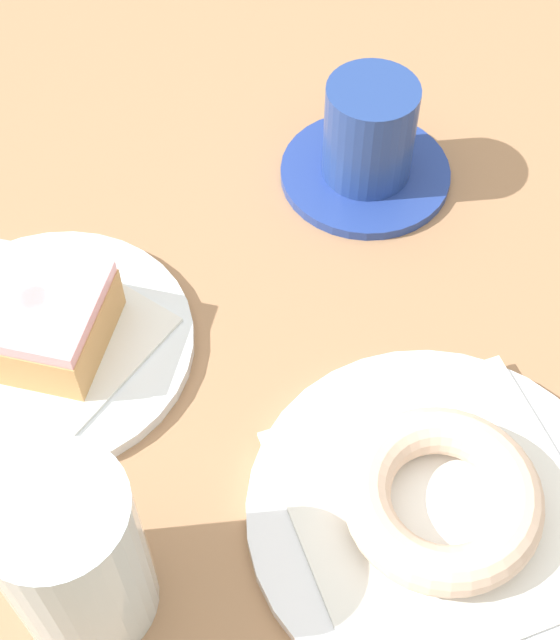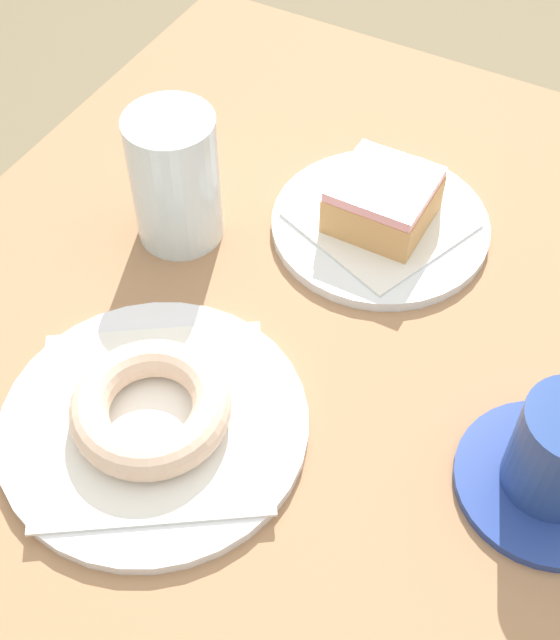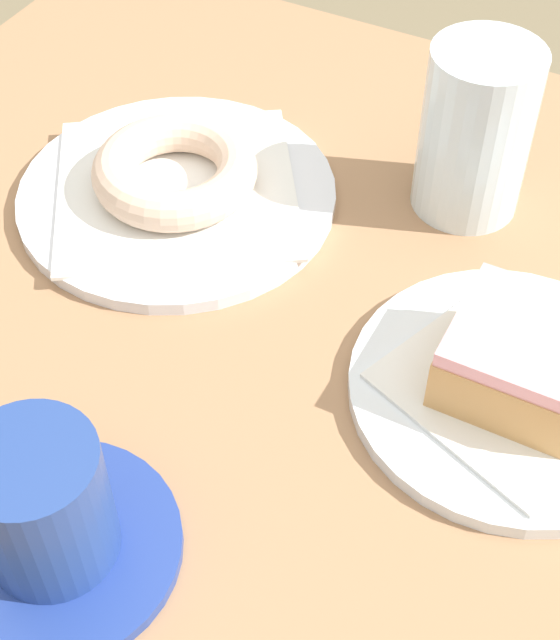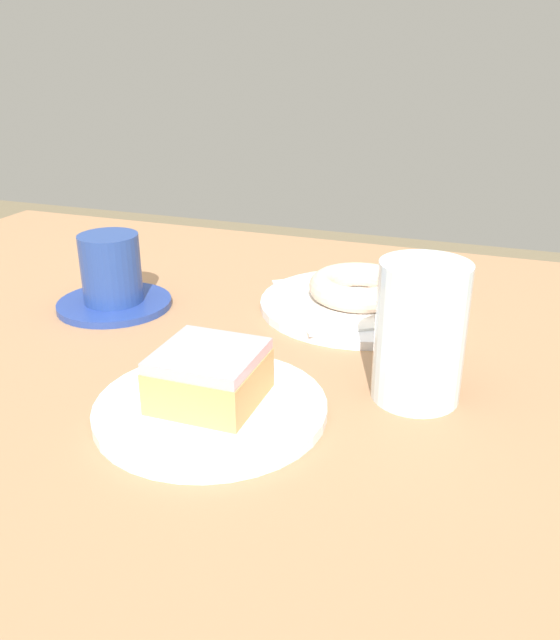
{
  "view_description": "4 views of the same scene",
  "coord_description": "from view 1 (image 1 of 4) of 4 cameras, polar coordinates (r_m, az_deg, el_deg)",
  "views": [
    {
      "loc": [
        0.46,
        0.11,
        1.25
      ],
      "look_at": [
        0.12,
        0.02,
        0.76
      ],
      "focal_mm": 52.09,
      "sensor_mm": 36.0,
      "label": 1
    },
    {
      "loc": [
        -0.04,
        0.41,
        1.27
      ],
      "look_at": [
        0.16,
        0.03,
        0.75
      ],
      "focal_mm": 48.07,
      "sensor_mm": 36.0,
      "label": 2
    },
    {
      "loc": [
        -0.24,
        -0.17,
        1.18
      ],
      "look_at": [
        0.11,
        0.01,
        0.75
      ],
      "focal_mm": 53.29,
      "sensor_mm": 36.0,
      "label": 3
    },
    {
      "loc": [
        0.37,
        -0.57,
        1.01
      ],
      "look_at": [
        0.16,
        0.0,
        0.75
      ],
      "focal_mm": 36.56,
      "sensor_mm": 36.0,
      "label": 4
    }
  ],
  "objects": [
    {
      "name": "water_glass",
      "position": [
        0.52,
        -12.58,
        -14.03
      ],
      "size": [
        0.08,
        0.08,
        0.13
      ],
      "primitive_type": "cylinder",
      "color": "silver",
      "rests_on": "table"
    },
    {
      "name": "table",
      "position": [
        0.79,
        0.4,
        1.01
      ],
      "size": [
        1.01,
        0.84,
        0.71
      ],
      "color": "#9F7450",
      "rests_on": "ground_plane"
    },
    {
      "name": "coffee_cup",
      "position": [
        0.73,
        5.45,
        10.84
      ],
      "size": [
        0.14,
        0.14,
        0.09
      ],
      "color": "navy",
      "rests_on": "table"
    },
    {
      "name": "ground_plane",
      "position": [
        1.34,
        0.25,
        -15.0
      ],
      "size": [
        6.0,
        6.0,
        0.0
      ],
      "primitive_type": "plane",
      "color": "#7C6E51"
    },
    {
      "name": "donut_glazed_square",
      "position": [
        0.64,
        -14.49,
        0.1
      ],
      "size": [
        0.08,
        0.08,
        0.05
      ],
      "color": "tan",
      "rests_on": "napkin_glazed_square"
    },
    {
      "name": "plate_glazed_square",
      "position": [
        0.66,
        -13.94,
        -1.5
      ],
      "size": [
        0.2,
        0.2,
        0.01
      ],
      "primitive_type": "cylinder",
      "color": "white",
      "rests_on": "table"
    },
    {
      "name": "napkin_sugar_ring",
      "position": [
        0.59,
        9.73,
        -11.37
      ],
      "size": [
        0.24,
        0.24,
        0.0
      ],
      "primitive_type": "cube",
      "rotation": [
        0.0,
        0.0,
        0.58
      ],
      "color": "white",
      "rests_on": "plate_sugar_ring"
    },
    {
      "name": "napkin_glazed_square",
      "position": [
        0.66,
        -14.05,
        -1.17
      ],
      "size": [
        0.17,
        0.17,
        0.0
      ],
      "primitive_type": "cube",
      "rotation": [
        0.0,
        0.0,
        -0.37
      ],
      "color": "white",
      "rests_on": "plate_glazed_square"
    },
    {
      "name": "donut_sugar_ring",
      "position": [
        0.57,
        9.96,
        -10.7
      ],
      "size": [
        0.12,
        0.12,
        0.03
      ],
      "primitive_type": "torus",
      "color": "beige",
      "rests_on": "napkin_sugar_ring"
    },
    {
      "name": "plate_sugar_ring",
      "position": [
        0.59,
        9.64,
        -11.64
      ],
      "size": [
        0.24,
        0.24,
        0.01
      ],
      "primitive_type": "cylinder",
      "color": "white",
      "rests_on": "table"
    }
  ]
}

